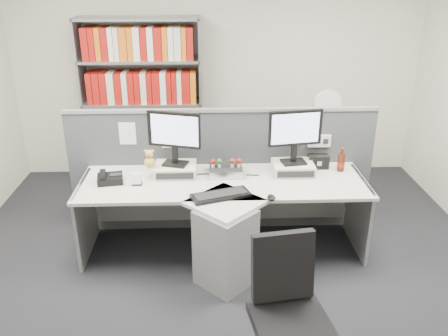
{
  "coord_description": "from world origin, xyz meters",
  "views": [
    {
      "loc": [
        -0.14,
        -3.03,
        2.5
      ],
      "look_at": [
        0.0,
        0.65,
        0.92
      ],
      "focal_mm": 37.49,
      "sensor_mm": 36.0,
      "label": 1
    }
  ],
  "objects_px": {
    "monitor_left": "(174,134)",
    "mouse": "(271,198)",
    "cola_bottle": "(341,162)",
    "desk_fan": "(327,108)",
    "desk_phone": "(109,178)",
    "filing_cabinet": "(321,166)",
    "shelving_unit": "(143,106)",
    "desk_calendar": "(137,180)",
    "office_chair": "(288,310)",
    "keyboard": "(221,195)",
    "monitor_right": "(295,132)",
    "speaker": "(318,161)",
    "desk": "(224,219)",
    "desktop_pc": "(226,170)"
  },
  "relations": [
    {
      "from": "monitor_left",
      "to": "mouse",
      "type": "height_order",
      "value": "monitor_left"
    },
    {
      "from": "cola_bottle",
      "to": "desk_fan",
      "type": "relative_size",
      "value": 0.41
    },
    {
      "from": "desk_phone",
      "to": "filing_cabinet",
      "type": "height_order",
      "value": "desk_phone"
    },
    {
      "from": "shelving_unit",
      "to": "desk_fan",
      "type": "xyz_separation_m",
      "value": [
        2.1,
        -0.45,
        0.08
      ]
    },
    {
      "from": "shelving_unit",
      "to": "desk_calendar",
      "type": "bearing_deg",
      "value": -85.66
    },
    {
      "from": "mouse",
      "to": "filing_cabinet",
      "type": "height_order",
      "value": "mouse"
    },
    {
      "from": "desk_fan",
      "to": "shelving_unit",
      "type": "bearing_deg",
      "value": 167.92
    },
    {
      "from": "desk_calendar",
      "to": "office_chair",
      "type": "height_order",
      "value": "office_chair"
    },
    {
      "from": "monitor_left",
      "to": "keyboard",
      "type": "distance_m",
      "value": 0.74
    },
    {
      "from": "desk_calendar",
      "to": "shelving_unit",
      "type": "height_order",
      "value": "shelving_unit"
    },
    {
      "from": "monitor_right",
      "to": "speaker",
      "type": "bearing_deg",
      "value": 23.15
    },
    {
      "from": "monitor_right",
      "to": "desk_fan",
      "type": "distance_m",
      "value": 1.15
    },
    {
      "from": "office_chair",
      "to": "filing_cabinet",
      "type": "bearing_deg",
      "value": 72.48
    },
    {
      "from": "keyboard",
      "to": "desk_calendar",
      "type": "xyz_separation_m",
      "value": [
        -0.74,
        0.27,
        0.03
      ]
    },
    {
      "from": "cola_bottle",
      "to": "desk",
      "type": "bearing_deg",
      "value": -159.77
    },
    {
      "from": "monitor_right",
      "to": "shelving_unit",
      "type": "relative_size",
      "value": 0.25
    },
    {
      "from": "monitor_left",
      "to": "desktop_pc",
      "type": "xyz_separation_m",
      "value": [
        0.47,
        -0.01,
        -0.36
      ]
    },
    {
      "from": "shelving_unit",
      "to": "desk_fan",
      "type": "height_order",
      "value": "shelving_unit"
    },
    {
      "from": "shelving_unit",
      "to": "speaker",
      "type": "bearing_deg",
      "value": -36.54
    },
    {
      "from": "desk_phone",
      "to": "monitor_left",
      "type": "bearing_deg",
      "value": 13.76
    },
    {
      "from": "keyboard",
      "to": "office_chair",
      "type": "distance_m",
      "value": 1.28
    },
    {
      "from": "mouse",
      "to": "desk_calendar",
      "type": "bearing_deg",
      "value": 163.86
    },
    {
      "from": "monitor_right",
      "to": "filing_cabinet",
      "type": "relative_size",
      "value": 0.73
    },
    {
      "from": "monitor_right",
      "to": "speaker",
      "type": "distance_m",
      "value": 0.44
    },
    {
      "from": "monitor_right",
      "to": "keyboard",
      "type": "bearing_deg",
      "value": -145.43
    },
    {
      "from": "desk_calendar",
      "to": "office_chair",
      "type": "xyz_separation_m",
      "value": [
        1.12,
        -1.46,
        -0.24
      ]
    },
    {
      "from": "filing_cabinet",
      "to": "desktop_pc",
      "type": "bearing_deg",
      "value": -138.75
    },
    {
      "from": "desk",
      "to": "keyboard",
      "type": "xyz_separation_m",
      "value": [
        -0.03,
        -0.1,
        0.28
      ]
    },
    {
      "from": "desk",
      "to": "mouse",
      "type": "xyz_separation_m",
      "value": [
        0.39,
        -0.16,
        0.28
      ]
    },
    {
      "from": "desktop_pc",
      "to": "speaker",
      "type": "relative_size",
      "value": 1.55
    },
    {
      "from": "mouse",
      "to": "desk_fan",
      "type": "bearing_deg",
      "value": 62.52
    },
    {
      "from": "keyboard",
      "to": "desk_fan",
      "type": "xyz_separation_m",
      "value": [
        1.23,
        1.49,
        0.32
      ]
    },
    {
      "from": "desktop_pc",
      "to": "desk_calendar",
      "type": "distance_m",
      "value": 0.83
    },
    {
      "from": "office_chair",
      "to": "desktop_pc",
      "type": "bearing_deg",
      "value": 100.95
    },
    {
      "from": "desktop_pc",
      "to": "monitor_right",
      "type": "bearing_deg",
      "value": 1.04
    },
    {
      "from": "desk_calendar",
      "to": "desk_fan",
      "type": "bearing_deg",
      "value": 31.92
    },
    {
      "from": "mouse",
      "to": "desk_calendar",
      "type": "relative_size",
      "value": 0.99
    },
    {
      "from": "desk",
      "to": "monitor_right",
      "type": "bearing_deg",
      "value": 30.12
    },
    {
      "from": "keyboard",
      "to": "desk_phone",
      "type": "distance_m",
      "value": 1.05
    },
    {
      "from": "monitor_left",
      "to": "desktop_pc",
      "type": "height_order",
      "value": "monitor_left"
    },
    {
      "from": "desk_calendar",
      "to": "desktop_pc",
      "type": "bearing_deg",
      "value": 14.14
    },
    {
      "from": "office_chair",
      "to": "cola_bottle",
      "type": "bearing_deg",
      "value": 65.63
    },
    {
      "from": "desktop_pc",
      "to": "keyboard",
      "type": "height_order",
      "value": "desktop_pc"
    },
    {
      "from": "desk",
      "to": "desk_phone",
      "type": "relative_size",
      "value": 10.22
    },
    {
      "from": "monitor_right",
      "to": "desk_fan",
      "type": "xyz_separation_m",
      "value": [
        0.54,
        1.02,
        -0.07
      ]
    },
    {
      "from": "keyboard",
      "to": "desk_fan",
      "type": "relative_size",
      "value": 0.94
    },
    {
      "from": "desk",
      "to": "shelving_unit",
      "type": "bearing_deg",
      "value": 115.96
    },
    {
      "from": "speaker",
      "to": "desk",
      "type": "bearing_deg",
      "value": -151.78
    },
    {
      "from": "keyboard",
      "to": "filing_cabinet",
      "type": "distance_m",
      "value": 1.98
    },
    {
      "from": "desk_fan",
      "to": "office_chair",
      "type": "distance_m",
      "value": 2.87
    }
  ]
}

